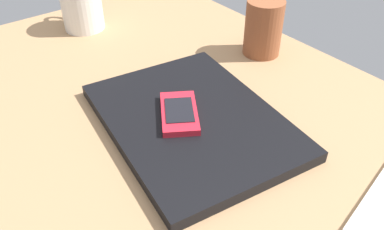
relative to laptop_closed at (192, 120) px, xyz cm
name	(u,v)px	position (x,y,z in cm)	size (l,w,h in cm)	color
desk_surface	(186,159)	(-4.37, 4.45, -2.44)	(120.00, 80.00, 3.00)	#9E7751
laptop_closed	(192,120)	(0.00, 0.00, 0.00)	(33.08, 24.40, 1.87)	black
cell_phone_on_laptop	(179,113)	(1.21, 1.53, 1.49)	(11.54, 10.06, 1.18)	red
pen_cup	(263,28)	(9.97, -25.41, 4.52)	(7.33, 7.33, 10.92)	brown
coffee_mug	(81,7)	(42.65, -2.42, 3.99)	(12.40, 8.78, 9.85)	silver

